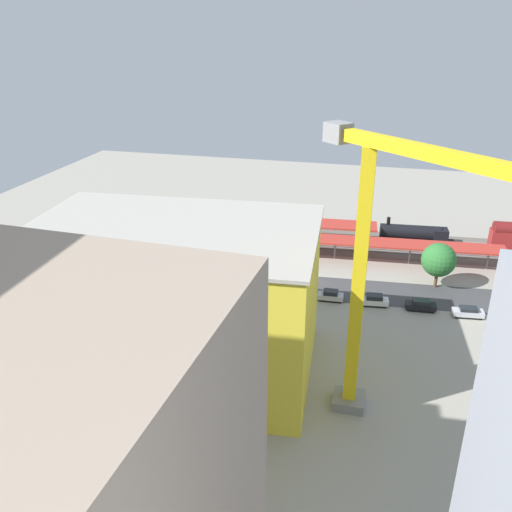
% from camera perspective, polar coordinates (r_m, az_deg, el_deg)
% --- Properties ---
extents(ground_plane, '(170.93, 170.93, 0.00)m').
position_cam_1_polar(ground_plane, '(93.43, 5.22, -2.70)').
color(ground_plane, '#9E998C').
rests_on(ground_plane, ground).
extents(rail_bed, '(107.61, 22.34, 0.01)m').
position_cam_1_polar(rail_bed, '(111.01, 6.84, 1.59)').
color(rail_bed, '#665E54').
rests_on(rail_bed, ground).
extents(street_asphalt, '(107.20, 16.83, 0.01)m').
position_cam_1_polar(street_asphalt, '(91.50, 5.00, -3.28)').
color(street_asphalt, '#424244').
rests_on(street_asphalt, ground).
extents(track_rails, '(106.55, 15.94, 0.12)m').
position_cam_1_polar(track_rails, '(110.94, 6.85, 1.67)').
color(track_rails, '#9E9EA8').
rests_on(track_rails, ground).
extents(platform_canopy_near, '(60.78, 9.36, 4.00)m').
position_cam_1_polar(platform_canopy_near, '(101.54, 8.39, 1.68)').
color(platform_canopy_near, '#B73328').
rests_on(platform_canopy_near, ground).
extents(platform_canopy_far, '(46.17, 8.82, 4.24)m').
position_cam_1_polar(platform_canopy_far, '(109.97, 0.65, 3.80)').
color(platform_canopy_far, '#B73328').
rests_on(platform_canopy_far, ground).
extents(locomotive, '(14.77, 3.92, 5.26)m').
position_cam_1_polar(locomotive, '(112.90, 16.60, 2.14)').
color(locomotive, black).
rests_on(locomotive, ground).
extents(parked_car_0, '(4.71, 2.23, 1.60)m').
position_cam_1_polar(parked_car_0, '(88.04, 21.48, -5.58)').
color(parked_car_0, black).
rests_on(parked_car_0, ground).
extents(parked_car_1, '(4.71, 2.09, 1.77)m').
position_cam_1_polar(parked_car_1, '(87.59, 17.00, -5.02)').
color(parked_car_1, black).
rests_on(parked_car_1, ground).
extents(parked_car_2, '(4.67, 2.35, 1.82)m').
position_cam_1_polar(parked_car_2, '(87.18, 12.35, -4.62)').
color(parked_car_2, black).
rests_on(parked_car_2, ground).
extents(parked_car_3, '(4.15, 1.94, 1.76)m').
position_cam_1_polar(parked_car_3, '(87.44, 7.88, -4.20)').
color(parked_car_3, black).
rests_on(parked_car_3, ground).
extents(construction_building, '(35.84, 25.28, 18.45)m').
position_cam_1_polar(construction_building, '(68.24, -8.57, -4.60)').
color(construction_building, yellow).
rests_on(construction_building, ground).
extents(construction_roof_slab, '(36.48, 25.93, 0.40)m').
position_cam_1_polar(construction_roof_slab, '(64.40, -9.07, 2.83)').
color(construction_roof_slab, '#B7B2A8').
rests_on(construction_roof_slab, construction_building).
extents(tower_crane, '(17.00, 15.32, 31.87)m').
position_cam_1_polar(tower_crane, '(56.09, 11.76, -1.02)').
color(tower_crane, gray).
rests_on(tower_crane, ground).
extents(box_truck_0, '(8.57, 2.54, 3.35)m').
position_cam_1_polar(box_truck_0, '(87.71, -8.44, -3.51)').
color(box_truck_0, black).
rests_on(box_truck_0, ground).
extents(street_tree_0, '(4.69, 4.69, 7.11)m').
position_cam_1_polar(street_tree_0, '(104.82, -13.23, 2.55)').
color(street_tree_0, brown).
rests_on(street_tree_0, ground).
extents(street_tree_2, '(6.13, 6.13, 8.08)m').
position_cam_1_polar(street_tree_2, '(96.60, -3.63, 1.51)').
color(street_tree_2, brown).
rests_on(street_tree_2, ground).
extents(street_tree_3, '(5.68, 5.68, 7.79)m').
position_cam_1_polar(street_tree_3, '(94.13, 18.74, -0.40)').
color(street_tree_3, brown).
rests_on(street_tree_3, ground).
extents(traffic_light, '(0.50, 0.36, 6.02)m').
position_cam_1_polar(traffic_light, '(86.18, 2.15, -2.00)').
color(traffic_light, '#333333').
rests_on(traffic_light, ground).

